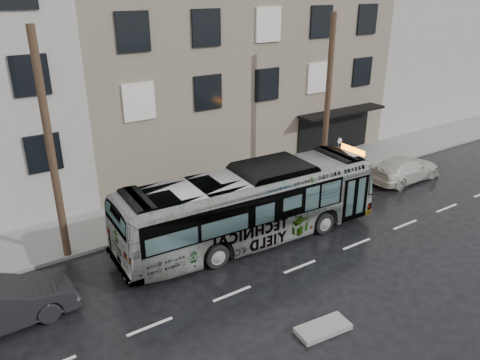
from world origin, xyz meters
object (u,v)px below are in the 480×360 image
object	(u,v)px
utility_pole_rear	(51,150)
bus	(250,205)
sign_post	(338,157)
white_sedan	(404,169)
utility_pole_front	(328,102)

from	to	relation	value
utility_pole_rear	bus	distance (m)	8.21
sign_post	bus	bearing A→B (deg)	-160.17
white_sedan	bus	bearing A→B (deg)	92.99
utility_pole_front	utility_pole_rear	bearing A→B (deg)	180.00
bus	white_sedan	distance (m)	11.25
sign_post	bus	size ratio (longest dim) A/B	0.20
utility_pole_front	utility_pole_rear	world-z (taller)	same
utility_pole_front	sign_post	distance (m)	3.48
utility_pole_rear	utility_pole_front	bearing A→B (deg)	0.00
utility_pole_front	bus	world-z (taller)	utility_pole_front
sign_post	bus	world-z (taller)	bus
utility_pole_rear	white_sedan	distance (m)	18.81
utility_pole_front	sign_post	bearing A→B (deg)	0.00
sign_post	white_sedan	xyz separation A→B (m)	(3.16, -2.18, -0.66)
utility_pole_rear	white_sedan	size ratio (longest dim) A/B	1.89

